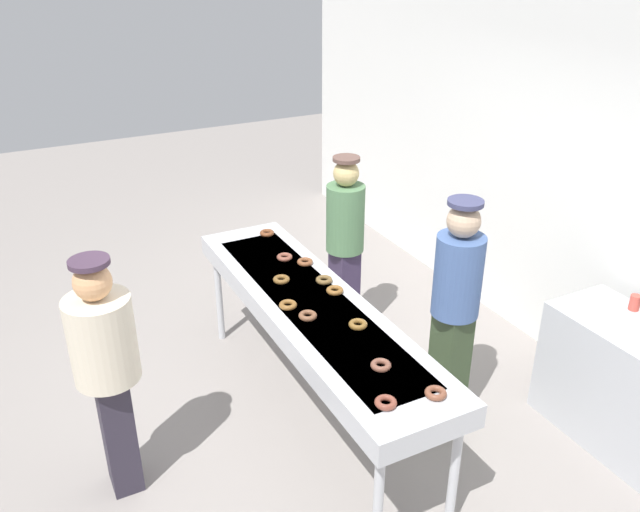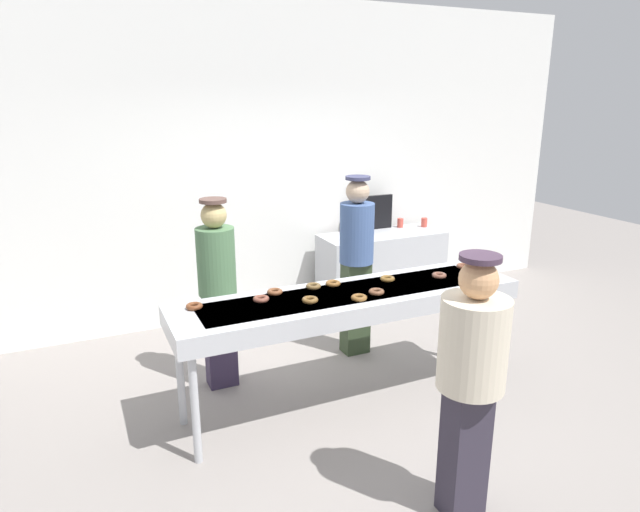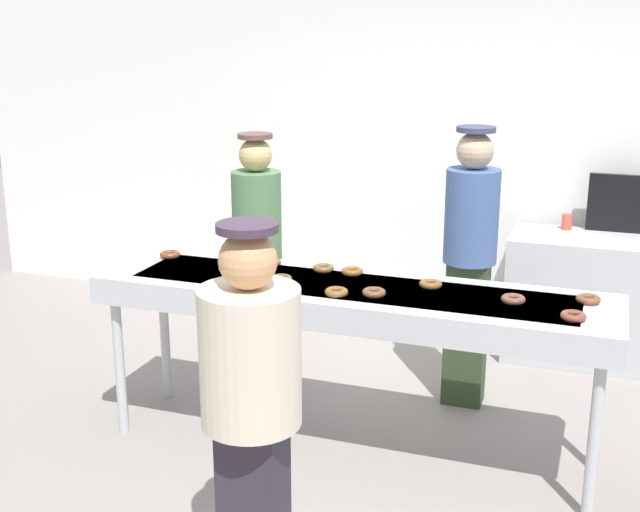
# 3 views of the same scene
# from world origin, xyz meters

# --- Properties ---
(ground_plane) EXTENTS (16.00, 16.00, 0.00)m
(ground_plane) POSITION_xyz_m (0.00, 0.00, 0.00)
(ground_plane) COLOR gray
(back_wall) EXTENTS (8.00, 0.12, 3.35)m
(back_wall) POSITION_xyz_m (0.00, 2.20, 1.68)
(back_wall) COLOR white
(back_wall) RESTS_ON ground
(fryer_conveyor) EXTENTS (2.73, 0.66, 0.94)m
(fryer_conveyor) POSITION_xyz_m (0.00, 0.00, 0.86)
(fryer_conveyor) COLOR #B7BABF
(fryer_conveyor) RESTS_ON ground
(chocolate_donut_0) EXTENTS (0.16, 0.16, 0.04)m
(chocolate_donut_0) POSITION_xyz_m (0.16, -0.12, 0.96)
(chocolate_donut_0) COLOR brown
(chocolate_donut_0) RESTS_ON fryer_conveyor
(chocolate_donut_1) EXTENTS (0.14, 0.14, 0.04)m
(chocolate_donut_1) POSITION_xyz_m (0.40, 0.11, 0.96)
(chocolate_donut_1) COLOR brown
(chocolate_donut_1) RESTS_ON fryer_conveyor
(chocolate_donut_2) EXTENTS (0.15, 0.15, 0.04)m
(chocolate_donut_2) POSITION_xyz_m (-0.36, -0.07, 0.96)
(chocolate_donut_2) COLOR brown
(chocolate_donut_2) RESTS_ON fryer_conveyor
(chocolate_donut_3) EXTENTS (0.13, 0.13, 0.04)m
(chocolate_donut_3) POSITION_xyz_m (-0.53, 0.20, 0.96)
(chocolate_donut_3) COLOR brown
(chocolate_donut_3) RESTS_ON fryer_conveyor
(chocolate_donut_4) EXTENTS (0.16, 0.16, 0.04)m
(chocolate_donut_4) POSITION_xyz_m (1.12, -0.14, 0.96)
(chocolate_donut_4) COLOR brown
(chocolate_donut_4) RESTS_ON fryer_conveyor
(chocolate_donut_5) EXTENTS (0.17, 0.17, 0.04)m
(chocolate_donut_5) POSITION_xyz_m (-1.15, 0.16, 0.96)
(chocolate_donut_5) COLOR brown
(chocolate_donut_5) RESTS_ON fryer_conveyor
(chocolate_donut_6) EXTENTS (0.16, 0.16, 0.04)m
(chocolate_donut_6) POSITION_xyz_m (-0.67, 0.10, 0.96)
(chocolate_donut_6) COLOR brown
(chocolate_donut_6) RESTS_ON fryer_conveyor
(chocolate_donut_7) EXTENTS (0.16, 0.16, 0.04)m
(chocolate_donut_7) POSITION_xyz_m (-0.21, 0.20, 0.96)
(chocolate_donut_7) COLOR brown
(chocolate_donut_7) RESTS_ON fryer_conveyor
(chocolate_donut_8) EXTENTS (0.13, 0.13, 0.04)m
(chocolate_donut_8) POSITION_xyz_m (-0.01, -0.17, 0.96)
(chocolate_donut_8) COLOR brown
(chocolate_donut_8) RESTS_ON fryer_conveyor
(chocolate_donut_9) EXTENTS (0.13, 0.13, 0.04)m
(chocolate_donut_9) POSITION_xyz_m (1.18, 0.14, 0.96)
(chocolate_donut_9) COLOR brown
(chocolate_donut_9) RESTS_ON fryer_conveyor
(chocolate_donut_10) EXTENTS (0.16, 0.16, 0.04)m
(chocolate_donut_10) POSITION_xyz_m (0.83, 0.01, 0.96)
(chocolate_donut_10) COLOR brown
(chocolate_donut_10) RESTS_ON fryer_conveyor
(chocolate_donut_11) EXTENTS (0.17, 0.17, 0.04)m
(chocolate_donut_11) POSITION_xyz_m (-0.05, 0.19, 0.96)
(chocolate_donut_11) COLOR brown
(chocolate_donut_11) RESTS_ON fryer_conveyor
(worker_baker) EXTENTS (0.31, 0.31, 1.69)m
(worker_baker) POSITION_xyz_m (0.49, 0.80, 0.94)
(worker_baker) COLOR #2F3E26
(worker_baker) RESTS_ON ground
(worker_assistant) EXTENTS (0.31, 0.31, 1.60)m
(worker_assistant) POSITION_xyz_m (-0.84, 0.71, 0.89)
(worker_assistant) COLOR #332843
(worker_assistant) RESTS_ON ground
(customer_waiting) EXTENTS (0.38, 0.38, 1.58)m
(customer_waiting) POSITION_xyz_m (0.05, -1.35, 0.92)
(customer_waiting) COLOR #2D2836
(customer_waiting) RESTS_ON ground
(prep_counter) EXTENTS (1.43, 0.56, 0.87)m
(prep_counter) POSITION_xyz_m (1.33, 1.75, 0.43)
(prep_counter) COLOR #B7BABF
(prep_counter) RESTS_ON ground
(paper_cup_1) EXTENTS (0.07, 0.07, 0.11)m
(paper_cup_1) POSITION_xyz_m (0.96, 1.93, 0.92)
(paper_cup_1) COLOR #CC4C3F
(paper_cup_1) RESTS_ON prep_counter
(menu_display) EXTENTS (0.49, 0.04, 0.40)m
(menu_display) POSITION_xyz_m (1.33, 1.98, 1.07)
(menu_display) COLOR black
(menu_display) RESTS_ON prep_counter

